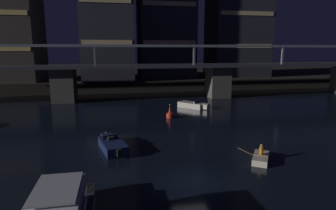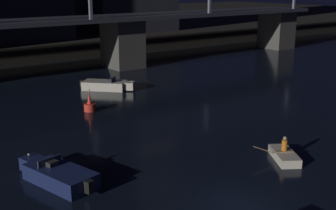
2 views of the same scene
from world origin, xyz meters
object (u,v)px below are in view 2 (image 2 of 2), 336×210
speedboat_mid_center (58,175)px  channel_buoy (90,105)px  dinghy_with_paddler (284,155)px  river_bridge (4,40)px  speedboat_near_center (107,85)px

speedboat_mid_center → channel_buoy: bearing=56.3°
channel_buoy → dinghy_with_paddler: 16.03m
river_bridge → speedboat_near_center: (6.33, -8.98, -3.80)m
speedboat_near_center → dinghy_with_paddler: (-0.21, -21.02, -0.14)m
river_bridge → speedboat_mid_center: (-5.33, -25.26, -3.80)m
dinghy_with_paddler → speedboat_near_center: bearing=89.4°
channel_buoy → speedboat_near_center: bearing=50.9°
speedboat_near_center → speedboat_mid_center: size_ratio=0.85×
speedboat_mid_center → dinghy_with_paddler: 12.39m
speedboat_mid_center → river_bridge: bearing=78.1°
speedboat_near_center → channel_buoy: (-4.55, -5.59, 0.06)m
river_bridge → speedboat_mid_center: 26.09m
channel_buoy → speedboat_mid_center: bearing=-123.7°
river_bridge → channel_buoy: bearing=-83.0°
river_bridge → speedboat_mid_center: size_ratio=16.68×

